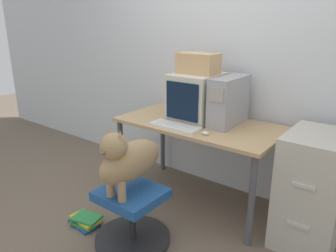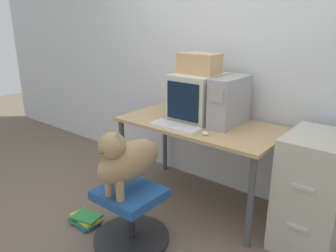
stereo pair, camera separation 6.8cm
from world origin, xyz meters
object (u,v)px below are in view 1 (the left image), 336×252
object	(u,v)px
crt_monitor	(197,96)
book_stack_floor	(85,221)
filing_cabinet	(312,190)
cardboard_box	(198,63)
keyboard	(175,126)
office_chair	(132,217)
dog	(128,159)
pc_tower	(229,101)

from	to	relation	value
crt_monitor	book_stack_floor	bearing A→B (deg)	-113.13
filing_cabinet	cardboard_box	size ratio (longest dim) A/B	2.46
crt_monitor	cardboard_box	size ratio (longest dim) A/B	1.36
keyboard	filing_cabinet	bearing A→B (deg)	13.52
office_chair	cardboard_box	xyz separation A→B (m)	(-0.03, 0.93, 1.07)
dog	pc_tower	bearing A→B (deg)	73.60
office_chair	book_stack_floor	size ratio (longest dim) A/B	2.00
keyboard	dog	world-z (taller)	dog
crt_monitor	filing_cabinet	bearing A→B (deg)	-4.15
pc_tower	book_stack_floor	bearing A→B (deg)	-125.86
office_chair	cardboard_box	distance (m)	1.42
pc_tower	cardboard_box	world-z (taller)	cardboard_box
crt_monitor	cardboard_box	bearing A→B (deg)	90.00
pc_tower	office_chair	world-z (taller)	pc_tower
pc_tower	dog	xyz separation A→B (m)	(-0.28, -0.96, -0.28)
dog	filing_cabinet	xyz separation A→B (m)	(1.06, 0.86, -0.26)
keyboard	cardboard_box	world-z (taller)	cardboard_box
dog	keyboard	bearing A→B (deg)	92.47
crt_monitor	dog	size ratio (longest dim) A/B	0.82
keyboard	office_chair	xyz separation A→B (m)	(0.03, -0.58, -0.58)
dog	cardboard_box	bearing A→B (deg)	91.76
filing_cabinet	book_stack_floor	bearing A→B (deg)	-148.56
crt_monitor	pc_tower	bearing A→B (deg)	3.17
crt_monitor	book_stack_floor	xyz separation A→B (m)	(-0.43, -1.01, -0.95)
keyboard	dog	distance (m)	0.61
keyboard	filing_cabinet	world-z (taller)	filing_cabinet
book_stack_floor	keyboard	bearing A→B (deg)	57.00
pc_tower	office_chair	xyz separation A→B (m)	(-0.28, -0.94, -0.78)
crt_monitor	keyboard	world-z (taller)	crt_monitor
pc_tower	dog	bearing A→B (deg)	-106.40
keyboard	cardboard_box	distance (m)	0.60
keyboard	cardboard_box	size ratio (longest dim) A/B	1.24
pc_tower	filing_cabinet	size ratio (longest dim) A/B	0.53
crt_monitor	keyboard	bearing A→B (deg)	-89.47
dog	filing_cabinet	distance (m)	1.40
keyboard	dog	size ratio (longest dim) A/B	0.76
cardboard_box	filing_cabinet	bearing A→B (deg)	-4.35
book_stack_floor	dog	bearing A→B (deg)	8.51
pc_tower	office_chair	bearing A→B (deg)	-106.74
crt_monitor	dog	bearing A→B (deg)	-88.23
keyboard	pc_tower	bearing A→B (deg)	49.30
office_chair	dog	distance (m)	0.49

